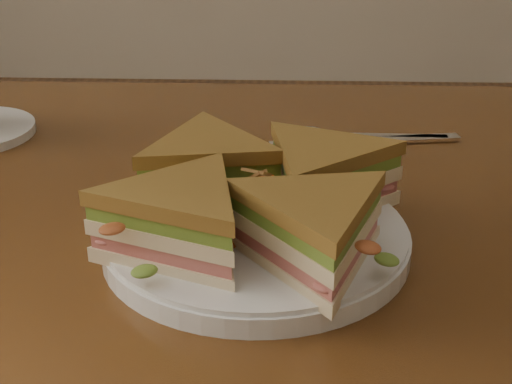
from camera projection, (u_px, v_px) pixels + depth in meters
table at (297, 305)px, 0.68m from camera, size 1.20×0.80×0.75m
plate at (256, 239)px, 0.58m from camera, size 0.25×0.25×0.02m
sandwich_wedges at (256, 198)px, 0.56m from camera, size 0.30×0.30×0.06m
crisps_mound at (256, 202)px, 0.56m from camera, size 0.09×0.09×0.05m
spoon at (325, 134)px, 0.81m from camera, size 0.18×0.03×0.01m
knife at (359, 142)px, 0.79m from camera, size 0.21×0.05×0.00m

